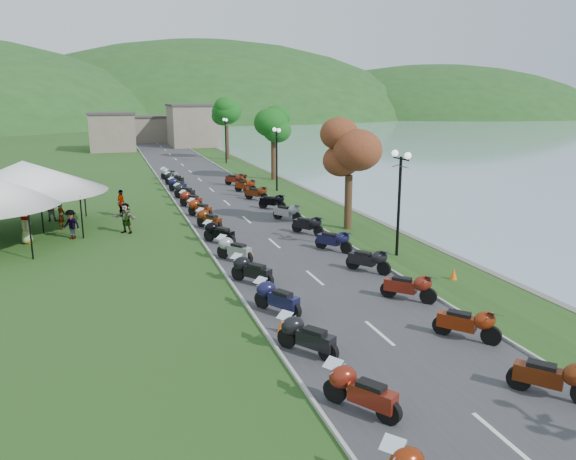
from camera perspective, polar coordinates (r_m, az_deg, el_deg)
road at (r=46.58m, az=-7.77°, el=4.06°), size 7.00×120.00×0.02m
hills_backdrop at (r=205.55m, az=-16.01°, el=10.90°), size 360.00×120.00×76.00m
far_building at (r=90.60m, az=-14.32°, el=9.90°), size 18.00×16.00×5.00m
moto_row_left at (r=29.49m, az=-6.89°, el=-0.35°), size 2.60×49.93×1.10m
moto_row_right at (r=31.26m, az=2.11°, el=0.53°), size 2.60×38.93×1.10m
vendor_tent_main at (r=35.28m, az=-25.06°, el=3.16°), size 6.01×6.01×4.00m
tree_lakeside at (r=32.20m, az=6.23°, el=6.31°), size 2.57×2.57×7.15m
pedestrian_a at (r=35.13m, az=-21.93°, el=0.08°), size 0.62×0.69×1.56m
pedestrian_b at (r=37.67m, az=-22.84°, el=0.85°), size 0.89×0.65×1.64m
pedestrian_c at (r=32.56m, az=-21.04°, el=-0.84°), size 1.09×0.96×1.61m
traffic_cone_near at (r=18.57m, az=-0.61°, el=-9.64°), size 0.34×0.34×0.53m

